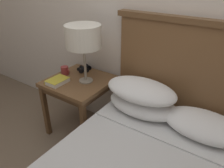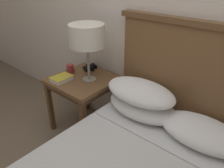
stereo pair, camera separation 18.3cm
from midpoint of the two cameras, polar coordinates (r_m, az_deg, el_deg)
The scene contains 6 objects.
wall_back at distance 1.84m, azimuth 17.68°, elevation 18.53°, with size 8.00×0.06×2.60m.
nightstand at distance 2.19m, azimuth -5.09°, elevation -0.42°, with size 0.58×0.58×0.61m.
table_lamp at distance 1.96m, azimuth -3.87°, elevation 12.28°, with size 0.32×0.32×0.54m.
book_on_nightstand at distance 2.13m, azimuth -10.71°, elevation 1.41°, with size 0.15×0.20×0.04m.
binoculars_pair at distance 2.33m, azimuth -3.60°, elevation 4.32°, with size 0.15×0.16×0.05m.
coffee_mug at distance 2.27m, azimuth -8.56°, elevation 3.96°, with size 0.10×0.08×0.08m.
Camera 2 is at (0.80, -0.62, 1.56)m, focal length 35.00 mm.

